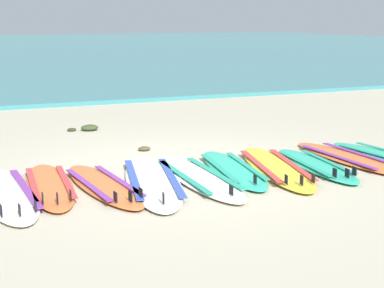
{
  "coord_description": "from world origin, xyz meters",
  "views": [
    {
      "loc": [
        -2.66,
        -7.0,
        1.99
      ],
      "look_at": [
        0.39,
        0.42,
        0.25
      ],
      "focal_mm": 54.3,
      "sensor_mm": 36.0,
      "label": 1
    }
  ],
  "objects_px": {
    "surfboard_6": "(276,167)",
    "surfboard_8": "(348,158)",
    "surfboard_7": "(315,165)",
    "surfboard_4": "(199,177)",
    "surfboard_0": "(6,193)",
    "surfboard_3": "(153,180)",
    "surfboard_2": "(103,185)",
    "surfboard_1": "(50,185)",
    "surfboard_5": "(233,169)",
    "surfboard_9": "(383,155)"
  },
  "relations": [
    {
      "from": "surfboard_7",
      "to": "surfboard_3",
      "type": "bearing_deg",
      "value": 176.95
    },
    {
      "from": "surfboard_0",
      "to": "surfboard_3",
      "type": "bearing_deg",
      "value": -4.28
    },
    {
      "from": "surfboard_4",
      "to": "surfboard_9",
      "type": "xyz_separation_m",
      "value": [
        2.95,
        0.07,
        0.0
      ]
    },
    {
      "from": "surfboard_9",
      "to": "surfboard_6",
      "type": "bearing_deg",
      "value": -179.57
    },
    {
      "from": "surfboard_2",
      "to": "surfboard_7",
      "type": "bearing_deg",
      "value": -2.91
    },
    {
      "from": "surfboard_4",
      "to": "surfboard_5",
      "type": "height_order",
      "value": "same"
    },
    {
      "from": "surfboard_3",
      "to": "surfboard_7",
      "type": "xyz_separation_m",
      "value": [
        2.3,
        -0.12,
        0.0
      ]
    },
    {
      "from": "surfboard_0",
      "to": "surfboard_7",
      "type": "height_order",
      "value": "same"
    },
    {
      "from": "surfboard_4",
      "to": "surfboard_6",
      "type": "distance_m",
      "value": 1.15
    },
    {
      "from": "surfboard_2",
      "to": "surfboard_1",
      "type": "bearing_deg",
      "value": 158.99
    },
    {
      "from": "surfboard_5",
      "to": "surfboard_6",
      "type": "bearing_deg",
      "value": -13.73
    },
    {
      "from": "surfboard_8",
      "to": "surfboard_0",
      "type": "bearing_deg",
      "value": 179.1
    },
    {
      "from": "surfboard_3",
      "to": "surfboard_9",
      "type": "height_order",
      "value": "same"
    },
    {
      "from": "surfboard_4",
      "to": "surfboard_5",
      "type": "xyz_separation_m",
      "value": [
        0.57,
        0.2,
        0.0
      ]
    },
    {
      "from": "surfboard_3",
      "to": "surfboard_7",
      "type": "relative_size",
      "value": 1.3
    },
    {
      "from": "surfboard_2",
      "to": "surfboard_5",
      "type": "distance_m",
      "value": 1.77
    },
    {
      "from": "surfboard_6",
      "to": "surfboard_7",
      "type": "relative_size",
      "value": 1.23
    },
    {
      "from": "surfboard_0",
      "to": "surfboard_1",
      "type": "distance_m",
      "value": 0.53
    },
    {
      "from": "surfboard_5",
      "to": "surfboard_7",
      "type": "distance_m",
      "value": 1.16
    },
    {
      "from": "surfboard_7",
      "to": "surfboard_4",
      "type": "bearing_deg",
      "value": 178.73
    },
    {
      "from": "surfboard_0",
      "to": "surfboard_1",
      "type": "height_order",
      "value": "same"
    },
    {
      "from": "surfboard_5",
      "to": "surfboard_6",
      "type": "distance_m",
      "value": 0.59
    },
    {
      "from": "surfboard_0",
      "to": "surfboard_6",
      "type": "distance_m",
      "value": 3.46
    },
    {
      "from": "surfboard_4",
      "to": "surfboard_5",
      "type": "bearing_deg",
      "value": 19.27
    },
    {
      "from": "surfboard_4",
      "to": "surfboard_7",
      "type": "height_order",
      "value": "same"
    },
    {
      "from": "surfboard_3",
      "to": "surfboard_6",
      "type": "relative_size",
      "value": 1.06
    },
    {
      "from": "surfboard_6",
      "to": "surfboard_8",
      "type": "xyz_separation_m",
      "value": [
        1.24,
        0.08,
        -0.0
      ]
    },
    {
      "from": "surfboard_8",
      "to": "surfboard_4",
      "type": "bearing_deg",
      "value": -176.65
    },
    {
      "from": "surfboard_8",
      "to": "surfboard_9",
      "type": "relative_size",
      "value": 1.13
    },
    {
      "from": "surfboard_0",
      "to": "surfboard_9",
      "type": "distance_m",
      "value": 5.26
    },
    {
      "from": "surfboard_1",
      "to": "surfboard_9",
      "type": "distance_m",
      "value": 4.75
    },
    {
      "from": "surfboard_2",
      "to": "surfboard_9",
      "type": "height_order",
      "value": "same"
    },
    {
      "from": "surfboard_4",
      "to": "surfboard_6",
      "type": "bearing_deg",
      "value": 2.92
    },
    {
      "from": "surfboard_2",
      "to": "surfboard_3",
      "type": "relative_size",
      "value": 0.82
    },
    {
      "from": "surfboard_1",
      "to": "surfboard_8",
      "type": "relative_size",
      "value": 0.94
    },
    {
      "from": "surfboard_7",
      "to": "surfboard_8",
      "type": "bearing_deg",
      "value": 14.73
    },
    {
      "from": "surfboard_4",
      "to": "surfboard_8",
      "type": "bearing_deg",
      "value": 3.35
    },
    {
      "from": "surfboard_0",
      "to": "surfboard_7",
      "type": "distance_m",
      "value": 4.03
    },
    {
      "from": "surfboard_4",
      "to": "surfboard_0",
      "type": "bearing_deg",
      "value": 174.72
    },
    {
      "from": "surfboard_0",
      "to": "surfboard_9",
      "type": "bearing_deg",
      "value": -1.54
    },
    {
      "from": "surfboard_5",
      "to": "surfboard_9",
      "type": "distance_m",
      "value": 2.38
    },
    {
      "from": "surfboard_1",
      "to": "surfboard_7",
      "type": "relative_size",
      "value": 1.05
    },
    {
      "from": "surfboard_6",
      "to": "surfboard_8",
      "type": "relative_size",
      "value": 1.11
    },
    {
      "from": "surfboard_2",
      "to": "surfboard_4",
      "type": "height_order",
      "value": "same"
    },
    {
      "from": "surfboard_6",
      "to": "surfboard_8",
      "type": "distance_m",
      "value": 1.24
    },
    {
      "from": "surfboard_4",
      "to": "surfboard_7",
      "type": "bearing_deg",
      "value": -1.27
    },
    {
      "from": "surfboard_2",
      "to": "surfboard_6",
      "type": "height_order",
      "value": "same"
    },
    {
      "from": "surfboard_0",
      "to": "surfboard_6",
      "type": "height_order",
      "value": "same"
    },
    {
      "from": "surfboard_7",
      "to": "surfboard_2",
      "type": "bearing_deg",
      "value": 177.09
    },
    {
      "from": "surfboard_1",
      "to": "surfboard_4",
      "type": "relative_size",
      "value": 0.92
    }
  ]
}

